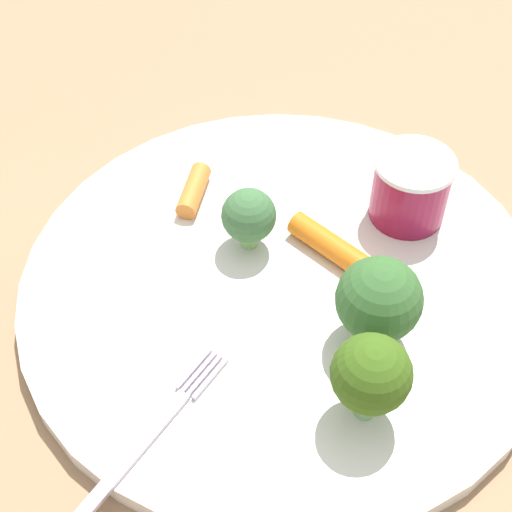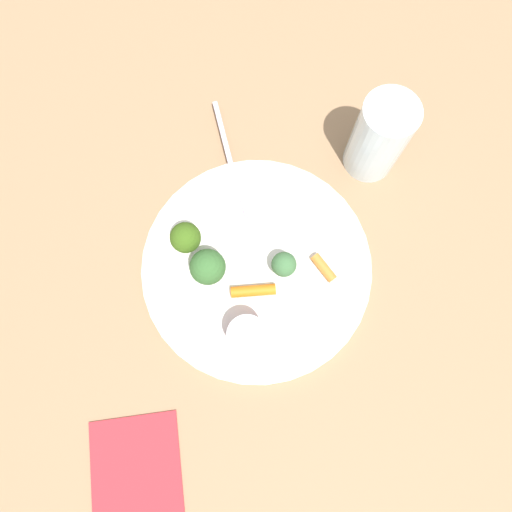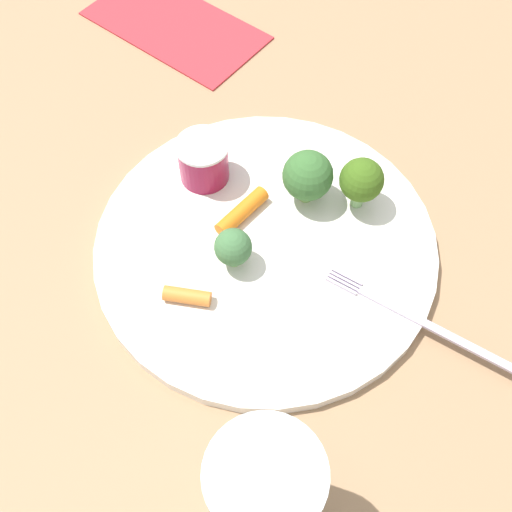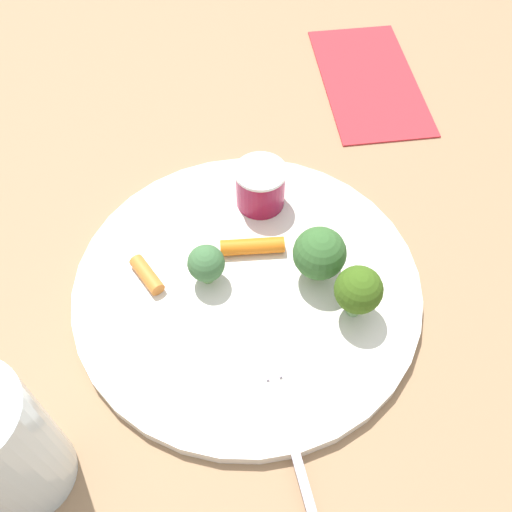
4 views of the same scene
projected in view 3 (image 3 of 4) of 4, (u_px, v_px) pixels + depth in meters
The scene contains 11 objects.
ground_plane at pixel (265, 250), 0.55m from camera, with size 2.40×2.40×0.00m, color #94714F.
plate at pixel (266, 246), 0.54m from camera, with size 0.29×0.29×0.01m, color silver.
sauce_cup at pixel (202, 161), 0.56m from camera, with size 0.05×0.05×0.04m.
broccoli_floret_0 at pixel (308, 176), 0.54m from camera, with size 0.04×0.04×0.05m.
broccoli_floret_1 at pixel (236, 251), 0.51m from camera, with size 0.03×0.03×0.04m.
broccoli_floret_2 at pixel (361, 181), 0.53m from camera, with size 0.04×0.04×0.05m.
carrot_stick_0 at pixel (187, 296), 0.50m from camera, with size 0.01×0.01×0.04m, color orange.
carrot_stick_1 at pixel (240, 213), 0.55m from camera, with size 0.01×0.01×0.06m, color orange.
fork at pixel (426, 324), 0.50m from camera, with size 0.17×0.07×0.00m.
drinking_glass at pixel (264, 497), 0.38m from camera, with size 0.07×0.07×0.12m, color silver.
napkin at pixel (175, 25), 0.70m from camera, with size 0.20×0.10×0.00m, color #B92B33.
Camera 3 is at (0.23, -0.18, 0.46)m, focal length 44.26 mm.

